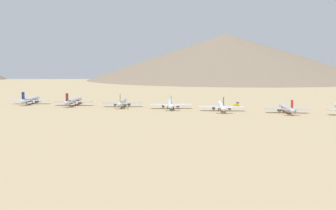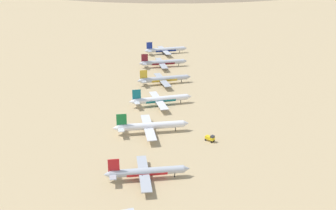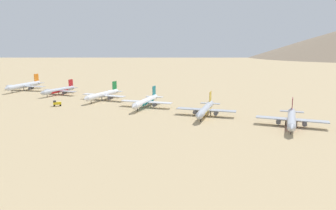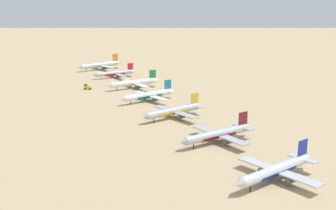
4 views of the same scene
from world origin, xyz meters
name	(u,v)px [view 1 (image 1 of 4)]	position (x,y,z in m)	size (l,w,h in m)	color
ground_plane	(169,109)	(0.00, 0.00, 0.00)	(1800.00, 1800.00, 0.00)	tan
parked_jet_1	(287,108)	(-11.70, -94.34, 3.85)	(40.10, 32.54, 11.57)	#B2B7C1
parked_jet_2	(221,106)	(-7.12, -44.43, 4.33)	(44.62, 36.27, 12.86)	white
parked_jet_3	(171,104)	(2.06, -1.25, 4.20)	(43.69, 35.72, 12.63)	white
parked_jet_4	(122,102)	(8.41, 43.52, 4.19)	(43.50, 35.59, 12.59)	#B2B7C1
parked_jet_5	(73,101)	(11.64, 91.56, 4.23)	(44.10, 35.93, 12.71)	#B2B7C1
parked_jet_6	(30,100)	(18.28, 138.67, 4.27)	(44.29, 36.25, 12.82)	silver
service_truck	(236,104)	(25.36, -58.52, 2.08)	(5.37, 5.51, 3.90)	yellow
desert_hill_0	(226,57)	(721.20, -70.82, 67.56)	(818.20, 818.20, 135.11)	#7A6854
desert_hill_3	(248,61)	(710.48, -136.24, 53.48)	(647.09, 647.09, 106.97)	#70604C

